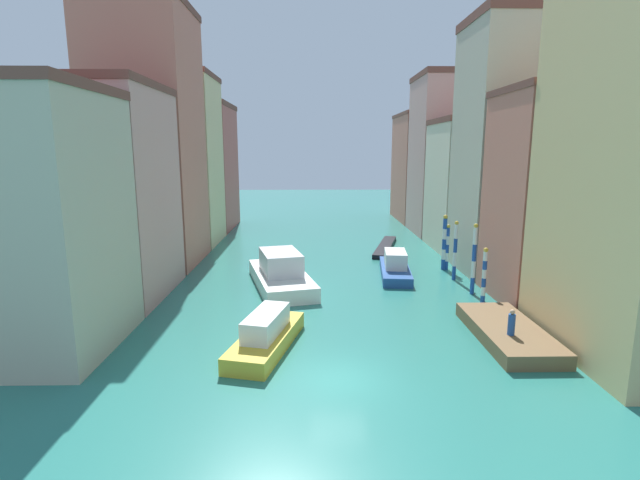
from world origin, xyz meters
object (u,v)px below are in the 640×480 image
at_px(mooring_pole_4, 444,242).
at_px(motorboat_1, 395,267).
at_px(mooring_pole_0, 484,275).
at_px(vaporetto_white, 281,274).
at_px(motorboat_0, 266,335).
at_px(person_on_dock, 512,323).
at_px(gondola_black, 385,247).
at_px(mooring_pole_1, 474,259).
at_px(mooring_pole_2, 455,250).
at_px(mooring_pole_3, 447,247).
at_px(waterfront_dock, 507,332).

distance_m(mooring_pole_4, motorboat_1, 5.20).
xyz_separation_m(mooring_pole_0, motorboat_1, (-4.58, 7.34, -1.24)).
relative_size(vaporetto_white, motorboat_0, 1.40).
distance_m(person_on_dock, motorboat_0, 12.64).
bearing_deg(gondola_black, person_on_dock, -84.15).
height_order(mooring_pole_4, motorboat_1, mooring_pole_4).
height_order(mooring_pole_1, gondola_black, mooring_pole_1).
relative_size(mooring_pole_2, mooring_pole_4, 0.99).
distance_m(mooring_pole_0, motorboat_1, 8.74).
distance_m(mooring_pole_1, motorboat_0, 16.68).
relative_size(mooring_pole_0, gondola_black, 0.38).
distance_m(mooring_pole_3, vaporetto_white, 14.78).
distance_m(waterfront_dock, mooring_pole_3, 15.31).
height_order(waterfront_dock, mooring_pole_4, mooring_pole_4).
distance_m(mooring_pole_0, vaporetto_white, 14.45).
xyz_separation_m(mooring_pole_0, mooring_pole_1, (0.05, 2.26, 0.62)).
height_order(person_on_dock, gondola_black, person_on_dock).
relative_size(gondola_black, motorboat_0, 1.41).
xyz_separation_m(person_on_dock, mooring_pole_1, (1.21, 9.46, 1.20)).
bearing_deg(vaporetto_white, waterfront_dock, -38.55).
bearing_deg(mooring_pole_3, mooring_pole_1, -91.16).
bearing_deg(motorboat_1, vaporetto_white, -162.23).
xyz_separation_m(mooring_pole_0, motorboat_0, (-13.78, -6.89, -1.24)).
xyz_separation_m(mooring_pole_4, motorboat_1, (-4.50, -1.98, -1.69)).
bearing_deg(mooring_pole_0, mooring_pole_2, 91.30).
xyz_separation_m(mooring_pole_0, vaporetto_white, (-13.72, 4.41, -0.99)).
height_order(mooring_pole_1, motorboat_1, mooring_pole_1).
bearing_deg(motorboat_0, mooring_pole_4, 49.80).
bearing_deg(mooring_pole_3, vaporetto_white, -160.73).
bearing_deg(mooring_pole_4, mooring_pole_1, -88.97).
bearing_deg(vaporetto_white, motorboat_0, -90.28).
relative_size(person_on_dock, motorboat_1, 0.18).
xyz_separation_m(mooring_pole_2, vaporetto_white, (-13.58, -1.61, -1.42)).
bearing_deg(motorboat_1, mooring_pole_4, 23.73).
bearing_deg(motorboat_0, mooring_pole_0, 26.57).
xyz_separation_m(waterfront_dock, motorboat_0, (-13.01, -0.97, 0.35)).
distance_m(mooring_pole_2, vaporetto_white, 13.75).
distance_m(waterfront_dock, gondola_black, 24.04).
bearing_deg(mooring_pole_3, motorboat_0, -130.83).
relative_size(mooring_pole_0, mooring_pole_4, 0.81).
height_order(waterfront_dock, vaporetto_white, vaporetto_white).
bearing_deg(motorboat_0, vaporetto_white, 89.72).
relative_size(mooring_pole_2, motorboat_1, 0.61).
bearing_deg(person_on_dock, gondola_black, 95.85).
xyz_separation_m(mooring_pole_1, motorboat_1, (-4.63, 5.08, -1.86)).
relative_size(person_on_dock, mooring_pole_3, 0.35).
distance_m(mooring_pole_4, vaporetto_white, 14.57).
height_order(mooring_pole_1, mooring_pole_4, mooring_pole_1).
height_order(mooring_pole_1, motorboat_0, mooring_pole_1).
height_order(gondola_black, motorboat_0, motorboat_0).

